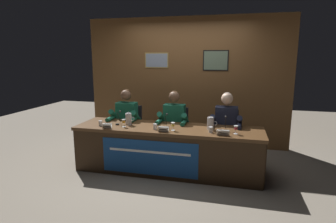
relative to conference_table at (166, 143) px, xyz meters
name	(u,v)px	position (x,y,z in m)	size (l,w,h in m)	color
ground_plane	(168,170)	(0.00, 0.11, -0.49)	(12.00, 12.00, 0.00)	gray
wall_back_panelled	(186,82)	(0.01, 1.63, 0.81)	(4.15, 0.14, 2.60)	brown
conference_table	(166,143)	(0.00, 0.00, 0.00)	(2.95, 0.79, 0.72)	brown
chair_left	(130,131)	(-0.88, 0.69, -0.04)	(0.44, 0.45, 0.92)	black
panelist_left	(125,119)	(-0.88, 0.49, 0.23)	(0.51, 0.48, 1.25)	black
nameplate_left	(107,126)	(-0.89, -0.21, 0.27)	(0.15, 0.06, 0.08)	white
juice_glass_left	(124,122)	(-0.68, -0.06, 0.32)	(0.06, 0.06, 0.12)	white
water_cup_left	(101,124)	(-1.07, -0.08, 0.27)	(0.06, 0.06, 0.08)	silver
microphone_left	(118,120)	(-0.83, 0.08, 0.30)	(0.06, 0.17, 0.22)	black
chair_center	(176,134)	(0.00, 0.69, -0.04)	(0.44, 0.45, 0.92)	black
panelist_center	(173,121)	(0.00, 0.49, 0.23)	(0.51, 0.48, 1.25)	black
nameplate_center	(163,129)	(0.01, -0.19, 0.27)	(0.16, 0.06, 0.08)	white
juice_glass_center	(173,125)	(0.13, -0.08, 0.32)	(0.06, 0.06, 0.12)	white
water_cup_center	(155,127)	(-0.15, -0.07, 0.27)	(0.06, 0.06, 0.08)	silver
microphone_center	(166,123)	(-0.02, 0.04, 0.30)	(0.06, 0.17, 0.22)	black
chair_right	(226,137)	(0.89, 0.69, -0.04)	(0.44, 0.45, 0.92)	black
panelist_right	(226,124)	(0.89, 0.49, 0.23)	(0.51, 0.48, 1.25)	black
nameplate_right	(223,133)	(0.87, -0.17, 0.27)	(0.18, 0.06, 0.08)	white
juice_glass_right	(236,128)	(1.05, -0.05, 0.32)	(0.06, 0.06, 0.12)	white
water_cup_right	(211,130)	(0.69, -0.06, 0.27)	(0.06, 0.06, 0.08)	silver
microphone_right	(225,126)	(0.89, 0.08, 0.30)	(0.06, 0.17, 0.22)	black
water_pitcher_left_side	(129,119)	(-0.66, 0.11, 0.33)	(0.15, 0.10, 0.21)	silver
water_pitcher_right_side	(211,123)	(0.67, 0.12, 0.33)	(0.15, 0.10, 0.21)	silver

